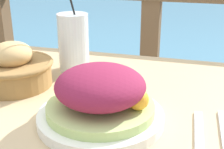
% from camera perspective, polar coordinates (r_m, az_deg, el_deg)
% --- Properties ---
extents(railing_fence, '(2.80, 0.08, 1.00)m').
position_cam_1_polar(railing_fence, '(1.28, 6.92, 3.74)').
color(railing_fence, brown).
rests_on(railing_fence, ground_plane).
extents(sea_backdrop, '(12.00, 4.00, 0.50)m').
position_cam_1_polar(sea_backdrop, '(3.80, 12.80, 8.46)').
color(sea_backdrop, teal).
rests_on(sea_backdrop, ground_plane).
extents(salad_plate, '(0.25, 0.25, 0.11)m').
position_cam_1_polar(salad_plate, '(0.60, -2.11, -4.46)').
color(salad_plate, white).
rests_on(salad_plate, patio_table).
extents(drink_glass, '(0.08, 0.08, 0.25)m').
position_cam_1_polar(drink_glass, '(0.86, -7.05, 5.83)').
color(drink_glass, silver).
rests_on(drink_glass, patio_table).
extents(bread_basket, '(0.20, 0.20, 0.11)m').
position_cam_1_polar(bread_basket, '(0.80, -17.63, 1.06)').
color(bread_basket, olive).
rests_on(bread_basket, patio_table).
extents(fork, '(0.02, 0.18, 0.00)m').
position_cam_1_polar(fork, '(0.59, 15.64, -10.75)').
color(fork, silver).
rests_on(fork, patio_table).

